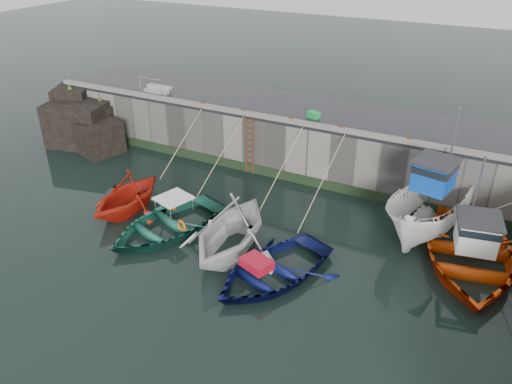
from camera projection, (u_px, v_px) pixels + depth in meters
The scene contains 24 objects.
ground at pixel (174, 289), 18.55m from camera, with size 120.00×120.00×0.00m, color black.
quay_back at pixel (303, 137), 27.61m from camera, with size 30.00×5.00×3.00m, color slate.
road_back at pixel (304, 110), 26.85m from camera, with size 30.00×5.00×0.16m, color black.
kerb_back at pixel (287, 120), 24.92m from camera, with size 30.00×0.30×0.20m, color slate.
algae_back at pixel (284, 175), 26.22m from camera, with size 30.00×0.08×0.50m, color black.
rock_outcrop at pixel (84, 123), 30.20m from camera, with size 5.85×4.24×3.41m.
ladder at pixel (249, 145), 26.33m from camera, with size 0.51×0.08×3.20m.
boat_near_white at pixel (129, 210), 23.59m from camera, with size 3.72×4.31×2.27m, color red.
boat_near_white_rope at pixel (182, 173), 27.00m from camera, with size 0.04×4.54×3.10m, color tan, non-canonical shape.
boat_near_blue at pixel (167, 231), 22.03m from camera, with size 4.03×5.65×1.17m, color #1A5D4B.
boat_near_blue_rope at pixel (221, 186), 25.69m from camera, with size 0.04×5.08×3.10m, color tan, non-canonical shape.
boat_near_blacktrim at pixel (231, 251), 20.66m from camera, with size 4.60×5.33×2.81m, color silver.
boat_near_blacktrim_rope at pixel (279, 201), 24.35m from camera, with size 0.04×5.14×3.10m, color tan, non-canonical shape.
boat_near_navy at pixel (272, 276), 19.23m from camera, with size 3.87×5.42×1.12m, color #0B1247.
boat_near_navy_rope at pixel (318, 215), 23.20m from camera, with size 0.04×5.76×3.10m, color tan, non-canonical shape.
boat_far_white at pixel (432, 208), 21.50m from camera, with size 3.94×7.38×5.71m.
boat_far_orange at pixel (469, 252), 19.78m from camera, with size 6.36×8.00×4.49m.
fish_crate at pixel (314, 115), 25.44m from camera, with size 0.62×0.41×0.32m, color green.
railing at pixel (158, 89), 29.21m from camera, with size 1.60×1.05×1.00m.
bollard_a at pixel (203, 104), 26.97m from camera, with size 0.18×0.18×0.28m, color #3F1E0F.
bollard_b at pixel (244, 111), 25.97m from camera, with size 0.18×0.18×0.28m, color #3F1E0F.
bollard_c at pixel (291, 119), 24.90m from camera, with size 0.18×0.18×0.28m, color #3F1E0F.
bollard_d at pixel (341, 128), 23.87m from camera, with size 0.18×0.18×0.28m, color #3F1E0F.
bollard_e at pixel (409, 140), 22.60m from camera, with size 0.18×0.18×0.28m, color #3F1E0F.
Camera 1 is at (9.31, -11.58, 12.07)m, focal length 35.00 mm.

